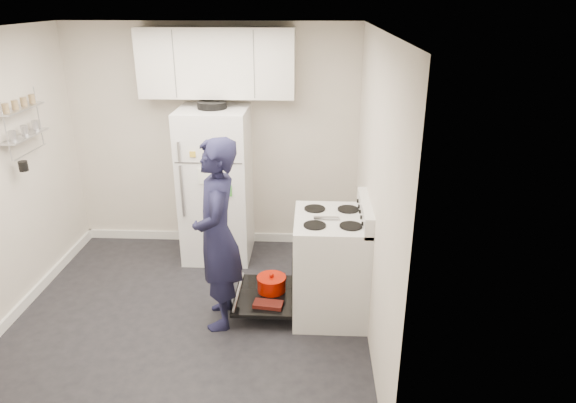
# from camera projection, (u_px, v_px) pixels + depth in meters

# --- Properties ---
(room) EXTENTS (3.21, 3.21, 2.51)m
(room) POSITION_uv_depth(u_px,v_px,m) (178.00, 192.00, 4.29)
(room) COLOR black
(room) RESTS_ON ground
(electric_range) EXTENTS (0.66, 0.76, 1.10)m
(electric_range) POSITION_uv_depth(u_px,v_px,m) (329.00, 267.00, 4.62)
(electric_range) COLOR silver
(electric_range) RESTS_ON ground
(open_oven_door) EXTENTS (0.55, 0.70, 0.22)m
(open_oven_door) POSITION_uv_depth(u_px,v_px,m) (267.00, 290.00, 4.78)
(open_oven_door) COLOR black
(open_oven_door) RESTS_ON ground
(refrigerator) EXTENTS (0.72, 0.74, 1.73)m
(refrigerator) POSITION_uv_depth(u_px,v_px,m) (216.00, 184.00, 5.56)
(refrigerator) COLOR white
(refrigerator) RESTS_ON ground
(upper_cabinets) EXTENTS (1.60, 0.33, 0.70)m
(upper_cabinets) POSITION_uv_depth(u_px,v_px,m) (217.00, 63.00, 5.25)
(upper_cabinets) COLOR silver
(upper_cabinets) RESTS_ON room
(wall_shelf_rack) EXTENTS (0.14, 0.60, 0.61)m
(wall_shelf_rack) POSITION_uv_depth(u_px,v_px,m) (23.00, 123.00, 4.61)
(wall_shelf_rack) COLOR #B2B2B7
(wall_shelf_rack) RESTS_ON room
(person) EXTENTS (0.49, 0.67, 1.70)m
(person) POSITION_uv_depth(u_px,v_px,m) (217.00, 235.00, 4.35)
(person) COLOR #191937
(person) RESTS_ON ground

